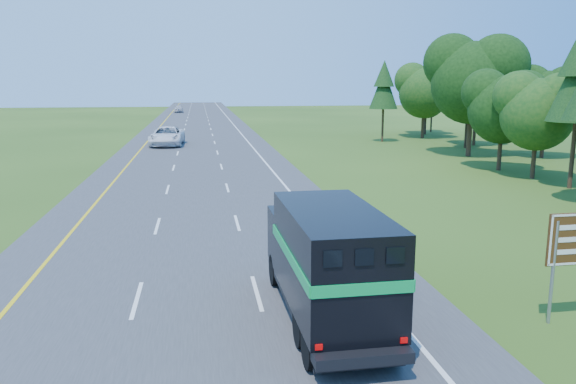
# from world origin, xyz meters

# --- Properties ---
(road) EXTENTS (15.00, 260.00, 0.04)m
(road) POSITION_xyz_m (0.00, 50.00, 0.02)
(road) COLOR #38383A
(road) RESTS_ON ground
(lane_markings) EXTENTS (11.15, 260.00, 0.01)m
(lane_markings) POSITION_xyz_m (0.00, 50.00, 0.04)
(lane_markings) COLOR yellow
(lane_markings) RESTS_ON road
(horse_truck) EXTENTS (2.44, 7.42, 3.27)m
(horse_truck) POSITION_xyz_m (3.52, 8.66, 1.79)
(horse_truck) COLOR black
(horse_truck) RESTS_ON road
(white_suv) EXTENTS (3.61, 7.13, 1.93)m
(white_suv) POSITION_xyz_m (-3.11, 53.88, 1.01)
(white_suv) COLOR white
(white_suv) RESTS_ON road
(far_car) EXTENTS (2.07, 4.66, 1.56)m
(far_car) POSITION_xyz_m (-4.07, 119.13, 0.82)
(far_car) COLOR #B9B9C1
(far_car) RESTS_ON road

